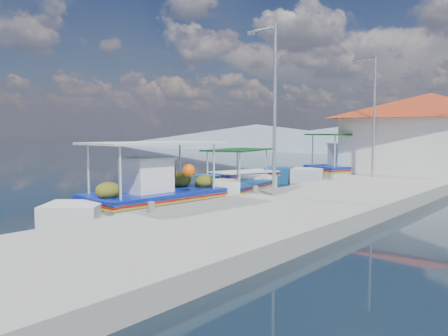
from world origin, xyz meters
The scene contains 10 objects.
ground centered at (0.00, 0.00, 0.00)m, with size 160.00×160.00×0.00m, color black.
quay centered at (5.90, 6.00, 0.25)m, with size 5.00×44.00×0.50m, color gray.
bollards centered at (3.80, 5.25, 0.65)m, with size 0.20×17.20×0.30m.
main_caique centered at (2.01, -1.23, 0.52)m, with size 2.77×8.15×2.69m.
caique_green_canopy centered at (1.91, 3.49, 0.34)m, with size 2.67×5.94×2.28m.
caique_blue_hull centered at (-0.75, 7.31, 0.29)m, with size 2.92×5.89×1.09m.
caique_far centered at (2.24, 13.44, 0.55)m, with size 4.58×7.76×2.95m.
harbor_building centered at (6.20, 15.00, 2.78)m, with size 10.49×10.49×4.40m.
lamp_post_near centered at (4.51, 2.00, 3.85)m, with size 1.21×0.14×6.00m.
lamp_post_far centered at (4.51, 11.00, 3.85)m, with size 1.21×0.14×6.00m.
Camera 1 is at (13.40, -11.31, 2.74)m, focal length 36.18 mm.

